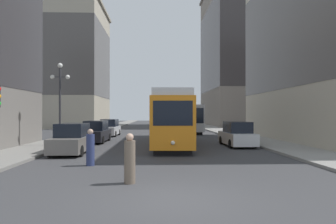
# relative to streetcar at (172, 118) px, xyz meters

# --- Properties ---
(ground_plane) EXTENTS (200.00, 200.00, 0.00)m
(ground_plane) POSITION_rel_streetcar_xyz_m (-0.75, -14.61, -2.10)
(ground_plane) COLOR #38383A
(sidewalk_left) EXTENTS (3.30, 120.00, 0.15)m
(sidewalk_left) POSITION_rel_streetcar_xyz_m (-9.25, 25.39, -2.03)
(sidewalk_left) COLOR gray
(sidewalk_left) RESTS_ON ground
(sidewalk_right) EXTENTS (3.30, 120.00, 0.15)m
(sidewalk_right) POSITION_rel_streetcar_xyz_m (7.75, 25.39, -2.03)
(sidewalk_right) COLOR gray
(sidewalk_right) RESTS_ON ground
(streetcar) EXTENTS (3.19, 12.86, 3.89)m
(streetcar) POSITION_rel_streetcar_xyz_m (0.00, 0.00, 0.00)
(streetcar) COLOR black
(streetcar) RESTS_ON ground
(transit_bus) EXTENTS (2.98, 13.04, 3.45)m
(transit_bus) POSITION_rel_streetcar_xyz_m (3.14, 16.98, -0.15)
(transit_bus) COLOR black
(transit_bus) RESTS_ON ground
(parked_car_left_near) EXTENTS (1.92, 4.42, 1.82)m
(parked_car_left_near) POSITION_rel_streetcar_xyz_m (-6.30, -4.55, -1.26)
(parked_car_left_near) COLOR black
(parked_car_left_near) RESTS_ON ground
(parked_car_left_mid) EXTENTS (1.99, 4.67, 1.82)m
(parked_car_left_mid) POSITION_rel_streetcar_xyz_m (-6.30, 10.26, -1.26)
(parked_car_left_mid) COLOR black
(parked_car_left_mid) RESTS_ON ground
(parked_car_right_far) EXTENTS (1.94, 4.63, 1.82)m
(parked_car_right_far) POSITION_rel_streetcar_xyz_m (4.80, -0.81, -1.26)
(parked_car_right_far) COLOR black
(parked_car_right_far) RESTS_ON ground
(parked_car_left_far) EXTENTS (1.96, 4.97, 1.82)m
(parked_car_left_far) POSITION_rel_streetcar_xyz_m (-6.30, 2.73, -1.26)
(parked_car_left_far) COLOR black
(parked_car_left_far) RESTS_ON ground
(pedestrian_crossing_near) EXTENTS (0.38, 0.38, 1.70)m
(pedestrian_crossing_near) POSITION_rel_streetcar_xyz_m (-4.28, -8.90, -1.31)
(pedestrian_crossing_near) COLOR navy
(pedestrian_crossing_near) RESTS_ON ground
(pedestrian_crossing_far) EXTENTS (0.39, 0.39, 1.73)m
(pedestrian_crossing_far) POSITION_rel_streetcar_xyz_m (-2.13, -12.60, -1.30)
(pedestrian_crossing_far) COLOR #6B5B4C
(pedestrian_crossing_far) RESTS_ON ground
(lamp_post_left_near) EXTENTS (1.41, 0.36, 5.95)m
(lamp_post_left_near) POSITION_rel_streetcar_xyz_m (-8.20, -0.82, 1.92)
(lamp_post_left_near) COLOR #333338
(lamp_post_left_near) RESTS_ON sidewalk_left
(building_left_corner) EXTENTS (15.70, 16.47, 21.99)m
(building_left_corner) POSITION_rel_streetcar_xyz_m (-18.45, 32.71, 9.21)
(building_left_corner) COLOR #B2A893
(building_left_corner) RESTS_ON ground
(building_right_midblock) EXTENTS (15.77, 22.25, 28.62)m
(building_right_midblock) POSITION_rel_streetcar_xyz_m (16.98, 37.55, 12.65)
(building_right_midblock) COLOR slate
(building_right_midblock) RESTS_ON ground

